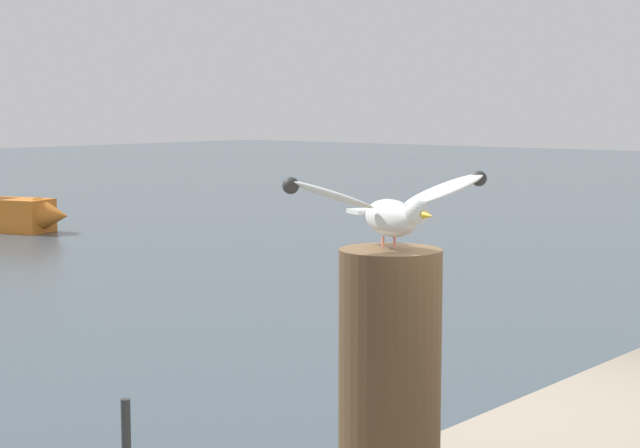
% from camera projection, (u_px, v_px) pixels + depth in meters
% --- Properties ---
extents(mooring_post, '(0.28, 0.28, 0.76)m').
position_uv_depth(mooring_post, '(390.00, 387.00, 2.85)').
color(mooring_post, '#4C3823').
rests_on(mooring_post, harbor_quay).
extents(seagull, '(0.60, 0.38, 0.20)m').
position_uv_depth(seagull, '(392.00, 207.00, 2.80)').
color(seagull, '#C67460').
rests_on(seagull, mooring_post).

